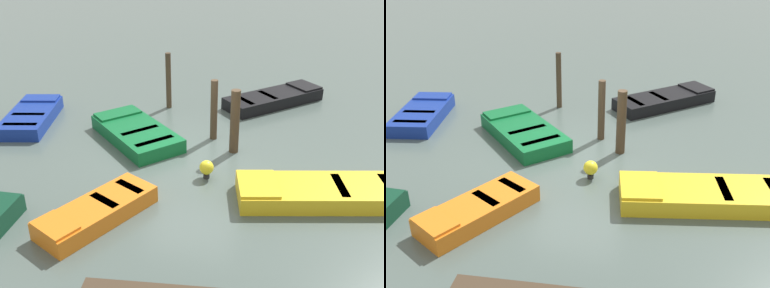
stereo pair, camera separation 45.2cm
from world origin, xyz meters
The scene contains 10 objects.
ground_plane centered at (0.00, 0.00, 0.00)m, with size 80.00×80.00×0.00m, color #4C5B56.
rowboat_black centered at (-2.20, -4.28, 0.22)m, with size 3.50×3.23×0.46m.
rowboat_yellow centered at (-3.36, 1.67, 0.22)m, with size 4.21×1.94×0.46m.
rowboat_green centered at (1.79, -0.74, 0.22)m, with size 3.20×3.26×0.46m.
rowboat_blue centered at (5.38, -1.37, 0.22)m, with size 1.71×2.96×0.46m.
rowboat_orange centered at (1.53, 3.28, 0.22)m, with size 2.23×2.82×0.46m.
mooring_piling_far_left centered at (-0.45, -1.17, 0.90)m, with size 0.21×0.21×1.80m, color #423323.
mooring_piling_mid_right centered at (-1.11, -0.42, 0.90)m, with size 0.26×0.26×1.81m, color #423323.
mooring_piling_center centered at (1.36, -3.37, 0.95)m, with size 0.18×0.18×1.91m, color #423323.
marker_buoy centered at (-0.55, 1.14, 0.29)m, with size 0.36×0.36×0.48m.
Camera 2 is at (-2.25, 10.86, 5.86)m, focal length 42.70 mm.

